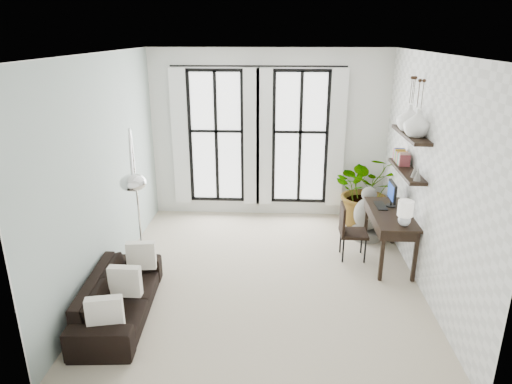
# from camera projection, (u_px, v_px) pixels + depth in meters

# --- Properties ---
(floor) EXTENTS (5.00, 5.00, 0.00)m
(floor) POSITION_uv_depth(u_px,v_px,m) (263.00, 275.00, 6.86)
(floor) COLOR #BFB098
(floor) RESTS_ON ground
(ceiling) EXTENTS (5.00, 5.00, 0.00)m
(ceiling) POSITION_uv_depth(u_px,v_px,m) (265.00, 53.00, 5.80)
(ceiling) COLOR white
(ceiling) RESTS_ON wall_back
(wall_left) EXTENTS (0.00, 5.00, 5.00)m
(wall_left) POSITION_uv_depth(u_px,v_px,m) (105.00, 171.00, 6.44)
(wall_left) COLOR #A6BAB3
(wall_left) RESTS_ON floor
(wall_right) EXTENTS (0.00, 5.00, 5.00)m
(wall_right) POSITION_uv_depth(u_px,v_px,m) (429.00, 176.00, 6.22)
(wall_right) COLOR white
(wall_right) RESTS_ON floor
(wall_back) EXTENTS (4.50, 0.00, 4.50)m
(wall_back) POSITION_uv_depth(u_px,v_px,m) (269.00, 135.00, 8.68)
(wall_back) COLOR white
(wall_back) RESTS_ON floor
(windows) EXTENTS (3.26, 0.13, 2.65)m
(windows) POSITION_uv_depth(u_px,v_px,m) (258.00, 138.00, 8.64)
(windows) COLOR white
(windows) RESTS_ON wall_back
(wall_shelves) EXTENTS (0.25, 1.30, 0.60)m
(wall_shelves) POSITION_uv_depth(u_px,v_px,m) (407.00, 155.00, 6.76)
(wall_shelves) COLOR black
(wall_shelves) RESTS_ON wall_right
(sofa) EXTENTS (0.88, 1.96, 0.56)m
(sofa) POSITION_uv_depth(u_px,v_px,m) (119.00, 296.00, 5.80)
(sofa) COLOR black
(sofa) RESTS_ON floor
(throw_pillows) EXTENTS (0.40, 1.52, 0.40)m
(throw_pillows) POSITION_uv_depth(u_px,v_px,m) (125.00, 281.00, 5.72)
(throw_pillows) COLOR white
(throw_pillows) RESTS_ON sofa
(plant) EXTENTS (1.41, 1.27, 1.42)m
(plant) POSITION_uv_depth(u_px,v_px,m) (367.00, 190.00, 8.39)
(plant) COLOR #2D7228
(plant) RESTS_ON floor
(desk) EXTENTS (0.59, 1.40, 1.21)m
(desk) POSITION_uv_depth(u_px,v_px,m) (391.00, 218.00, 7.01)
(desk) COLOR black
(desk) RESTS_ON floor
(desk_chair) EXTENTS (0.43, 0.43, 0.90)m
(desk_chair) POSITION_uv_depth(u_px,v_px,m) (349.00, 228.00, 7.23)
(desk_chair) COLOR black
(desk_chair) RESTS_ON floor
(arc_lamp) EXTENTS (0.73, 1.63, 2.32)m
(arc_lamp) POSITION_uv_depth(u_px,v_px,m) (133.00, 166.00, 5.95)
(arc_lamp) COLOR silver
(arc_lamp) RESTS_ON floor
(buddha) EXTENTS (0.53, 0.53, 0.95)m
(buddha) POSITION_uv_depth(u_px,v_px,m) (367.00, 217.00, 7.98)
(buddha) COLOR gray
(buddha) RESTS_ON floor
(vase_a) EXTENTS (0.37, 0.37, 0.38)m
(vase_a) POSITION_uv_depth(u_px,v_px,m) (417.00, 123.00, 6.31)
(vase_a) COLOR white
(vase_a) RESTS_ON shelf_upper
(vase_b) EXTENTS (0.37, 0.37, 0.38)m
(vase_b) POSITION_uv_depth(u_px,v_px,m) (410.00, 118.00, 6.68)
(vase_b) COLOR white
(vase_b) RESTS_ON shelf_upper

